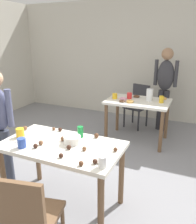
# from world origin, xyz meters

# --- Properties ---
(ground_plane) EXTENTS (6.40, 6.40, 0.00)m
(ground_plane) POSITION_xyz_m (0.00, 0.00, 0.00)
(ground_plane) COLOR gray
(wall_back) EXTENTS (6.40, 0.10, 2.60)m
(wall_back) POSITION_xyz_m (0.00, 3.20, 1.30)
(wall_back) COLOR beige
(wall_back) RESTS_ON ground_plane
(dining_table_near) EXTENTS (1.25, 0.69, 0.75)m
(dining_table_near) POSITION_xyz_m (-0.08, -0.18, 0.64)
(dining_table_near) COLOR silver
(dining_table_near) RESTS_ON ground_plane
(dining_table_far) EXTENTS (1.07, 0.72, 0.75)m
(dining_table_far) POSITION_xyz_m (0.20, 1.82, 0.64)
(dining_table_far) COLOR silver
(dining_table_far) RESTS_ON ground_plane
(chair_near_table) EXTENTS (0.47, 0.47, 0.87)m
(chair_near_table) POSITION_xyz_m (0.07, -0.90, 0.50)
(chair_near_table) COLOR brown
(chair_near_table) RESTS_ON ground_plane
(chair_far_table) EXTENTS (0.50, 0.50, 0.87)m
(chair_far_table) POSITION_xyz_m (0.03, 2.54, 0.50)
(chair_far_table) COLOR #2D2D33
(chair_far_table) RESTS_ON ground_plane
(person_girl_near) EXTENTS (0.45, 0.22, 1.45)m
(person_girl_near) POSITION_xyz_m (-0.99, -0.11, 0.86)
(person_girl_near) COLOR #383D4C
(person_girl_near) RESTS_ON ground_plane
(person_adult_far) EXTENTS (0.46, 0.24, 1.61)m
(person_adult_far) POSITION_xyz_m (0.54, 2.52, 0.98)
(person_adult_far) COLOR #28282D
(person_adult_far) RESTS_ON ground_plane
(mixing_bowl) EXTENTS (0.18, 0.18, 0.08)m
(mixing_bowl) POSITION_xyz_m (0.01, -0.12, 0.79)
(mixing_bowl) COLOR white
(mixing_bowl) RESTS_ON dining_table_near
(soda_can) EXTENTS (0.07, 0.07, 0.12)m
(soda_can) POSITION_xyz_m (0.01, 0.05, 0.81)
(soda_can) COLOR #198438
(soda_can) RESTS_ON dining_table_near
(fork_near) EXTENTS (0.17, 0.02, 0.01)m
(fork_near) POSITION_xyz_m (-0.54, -0.34, 0.75)
(fork_near) COLOR silver
(fork_near) RESTS_ON dining_table_near
(cup_near_0) EXTENTS (0.09, 0.09, 0.10)m
(cup_near_0) POSITION_xyz_m (-0.59, -0.22, 0.80)
(cup_near_0) COLOR yellow
(cup_near_0) RESTS_ON dining_table_near
(cup_near_1) EXTENTS (0.08, 0.08, 0.10)m
(cup_near_1) POSITION_xyz_m (-0.40, -0.41, 0.80)
(cup_near_1) COLOR #3351B2
(cup_near_1) RESTS_ON dining_table_near
(cup_near_2) EXTENTS (0.07, 0.07, 0.10)m
(cup_near_2) POSITION_xyz_m (0.47, -0.42, 0.80)
(cup_near_2) COLOR white
(cup_near_2) RESTS_ON dining_table_near
(cake_ball_0) EXTENTS (0.05, 0.05, 0.05)m
(cake_ball_0) POSITION_xyz_m (-0.11, -0.11, 0.78)
(cake_ball_0) COLOR brown
(cake_ball_0) RESTS_ON dining_table_near
(cake_ball_1) EXTENTS (0.04, 0.04, 0.04)m
(cake_ball_1) POSITION_xyz_m (0.39, -0.39, 0.77)
(cake_ball_1) COLOR #3D2319
(cake_ball_1) RESTS_ON dining_table_near
(cake_ball_2) EXTENTS (0.05, 0.05, 0.05)m
(cake_ball_2) POSITION_xyz_m (0.05, -0.25, 0.77)
(cake_ball_2) COLOR #3D2319
(cake_ball_2) RESTS_ON dining_table_near
(cake_ball_3) EXTENTS (0.05, 0.05, 0.05)m
(cake_ball_3) POSITION_xyz_m (0.44, -0.36, 0.78)
(cake_ball_3) COLOR #3D2319
(cake_ball_3) RESTS_ON dining_table_near
(cake_ball_4) EXTENTS (0.04, 0.04, 0.04)m
(cake_ball_4) POSITION_xyz_m (0.20, -0.22, 0.77)
(cake_ball_4) COLOR brown
(cake_ball_4) RESTS_ON dining_table_near
(cake_ball_5) EXTENTS (0.04, 0.04, 0.04)m
(cake_ball_5) POSITION_xyz_m (-0.28, 0.10, 0.77)
(cake_ball_5) COLOR #3D2319
(cake_ball_5) RESTS_ON dining_table_near
(cake_ball_6) EXTENTS (0.05, 0.05, 0.05)m
(cake_ball_6) POSITION_xyz_m (-0.27, -0.36, 0.77)
(cake_ball_6) COLOR #3D2319
(cake_ball_6) RESTS_ON dining_table_near
(cake_ball_7) EXTENTS (0.04, 0.04, 0.04)m
(cake_ball_7) POSITION_xyz_m (0.06, -0.42, 0.77)
(cake_ball_7) COLOR #3D2319
(cake_ball_7) RESTS_ON dining_table_near
(cake_ball_8) EXTENTS (0.05, 0.05, 0.05)m
(cake_ball_8) POSITION_xyz_m (0.18, 0.10, 0.78)
(cake_ball_8) COLOR brown
(cake_ball_8) RESTS_ON dining_table_near
(cake_ball_9) EXTENTS (0.04, 0.04, 0.04)m
(cake_ball_9) POSITION_xyz_m (-0.37, 0.09, 0.77)
(cake_ball_9) COLOR brown
(cake_ball_9) RESTS_ON dining_table_near
(cake_ball_10) EXTENTS (0.04, 0.04, 0.04)m
(cake_ball_10) POSITION_xyz_m (0.48, -0.11, 0.77)
(cake_ball_10) COLOR brown
(cake_ball_10) RESTS_ON dining_table_near
(cake_ball_11) EXTENTS (0.04, 0.04, 0.04)m
(cake_ball_11) POSITION_xyz_m (0.30, -0.47, 0.77)
(cake_ball_11) COLOR brown
(cake_ball_11) RESTS_ON dining_table_near
(cake_ball_12) EXTENTS (0.05, 0.05, 0.05)m
(cake_ball_12) POSITION_xyz_m (-0.27, -0.28, 0.77)
(cake_ball_12) COLOR brown
(cake_ball_12) RESTS_ON dining_table_near
(cake_ball_13) EXTENTS (0.05, 0.05, 0.05)m
(cake_ball_13) POSITION_xyz_m (-0.68, -0.04, 0.78)
(cake_ball_13) COLOR brown
(cake_ball_13) RESTS_ON dining_table_near
(pitcher_far) EXTENTS (0.11, 0.11, 0.21)m
(pitcher_far) POSITION_xyz_m (0.38, 1.87, 0.86)
(pitcher_far) COLOR white
(pitcher_far) RESTS_ON dining_table_far
(cup_far_0) EXTENTS (0.09, 0.09, 0.10)m
(cup_far_0) POSITION_xyz_m (-0.21, 1.77, 0.80)
(cup_far_0) COLOR yellow
(cup_far_0) RESTS_ON dining_table_far
(cup_far_1) EXTENTS (0.08, 0.08, 0.12)m
(cup_far_1) POSITION_xyz_m (0.59, 1.83, 0.81)
(cup_far_1) COLOR yellow
(cup_far_1) RESTS_ON dining_table_far
(cup_far_2) EXTENTS (0.09, 0.09, 0.11)m
(cup_far_2) POSITION_xyz_m (0.03, 1.88, 0.80)
(cup_far_2) COLOR red
(cup_far_2) RESTS_ON dining_table_far
(donut_far_0) EXTENTS (0.13, 0.13, 0.04)m
(donut_far_0) POSITION_xyz_m (0.11, 1.64, 0.77)
(donut_far_0) COLOR gold
(donut_far_0) RESTS_ON dining_table_far
(donut_far_1) EXTENTS (0.13, 0.13, 0.04)m
(donut_far_1) POSITION_xyz_m (-0.05, 1.75, 0.77)
(donut_far_1) COLOR pink
(donut_far_1) RESTS_ON dining_table_far
(donut_far_2) EXTENTS (0.12, 0.12, 0.03)m
(donut_far_2) POSITION_xyz_m (0.12, 2.03, 0.77)
(donut_far_2) COLOR brown
(donut_far_2) RESTS_ON dining_table_far
(donut_far_3) EXTENTS (0.12, 0.12, 0.03)m
(donut_far_3) POSITION_xyz_m (0.59, 2.07, 0.77)
(donut_far_3) COLOR gold
(donut_far_3) RESTS_ON dining_table_far
(donut_far_4) EXTENTS (0.11, 0.11, 0.03)m
(donut_far_4) POSITION_xyz_m (-0.02, 1.61, 0.77)
(donut_far_4) COLOR brown
(donut_far_4) RESTS_ON dining_table_far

